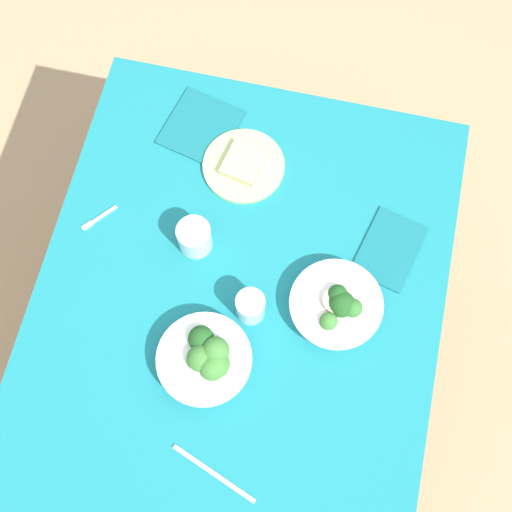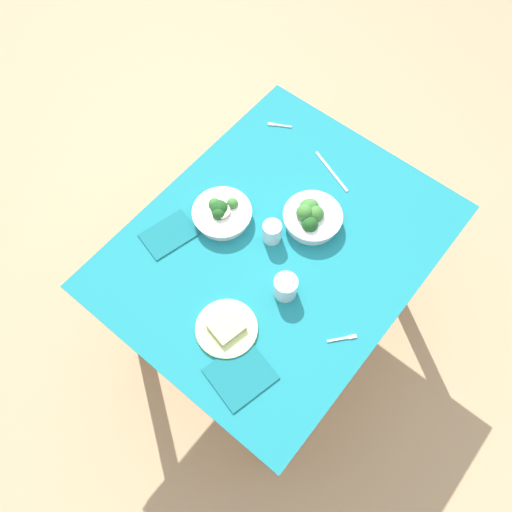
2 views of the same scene
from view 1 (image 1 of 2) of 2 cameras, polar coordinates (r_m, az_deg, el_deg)
The scene contains 11 objects.
ground_plane at distance 2.41m, azimuth -1.10°, elevation -8.91°, with size 6.00×6.00×0.00m, color tan.
dining_table at distance 1.80m, azimuth -1.47°, elevation -5.05°, with size 1.21×0.96×0.76m.
broccoli_bowl_far at distance 1.61m, azimuth -4.02°, elevation -8.27°, with size 0.21×0.21×0.10m.
broccoli_bowl_near at distance 1.65m, azimuth 6.50°, elevation -4.00°, with size 0.22×0.22×0.08m.
bread_side_plate at distance 1.80m, azimuth -1.00°, elevation 7.31°, with size 0.21×0.21×0.03m.
water_glass_center at distance 1.69m, azimuth -4.96°, elevation 1.50°, with size 0.08×0.08×0.08m, color silver.
water_glass_side at distance 1.63m, azimuth -0.45°, elevation -4.09°, with size 0.07×0.07×0.08m, color silver.
fork_by_far_bowl at distance 1.79m, azimuth -12.59°, elevation 2.94°, with size 0.08×0.07×0.00m.
table_knife_left at distance 1.61m, azimuth -3.40°, elevation -17.06°, with size 0.21×0.01×0.00m, color #B7B7BC.
napkin_folded_upper at distance 1.87m, azimuth -4.44°, elevation 10.29°, with size 0.18×0.17×0.01m, color #156870.
napkin_folded_lower at distance 1.75m, azimuth 10.69°, elevation 0.55°, with size 0.19×0.13×0.01m, color #156870.
Camera 1 is at (-0.44, -0.15, 2.37)m, focal length 49.78 mm.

